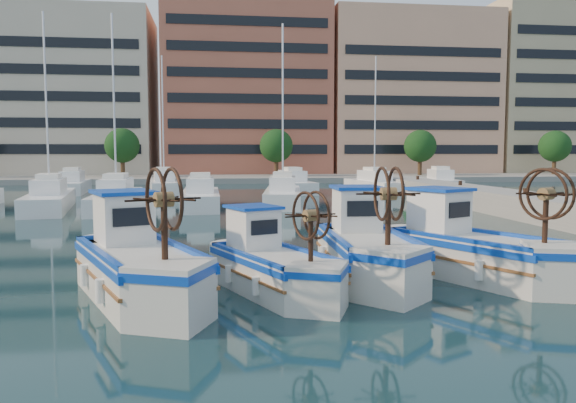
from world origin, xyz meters
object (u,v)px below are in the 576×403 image
object	(u,v)px
fishing_boat_c	(366,247)
fishing_boat_d	(471,247)
fishing_boat_a	(137,262)
fishing_boat_b	(271,263)

from	to	relation	value
fishing_boat_c	fishing_boat_d	xyz separation A→B (m)	(2.83, -0.36, -0.01)
fishing_boat_c	fishing_boat_a	bearing A→B (deg)	-165.27
fishing_boat_a	fishing_boat_b	world-z (taller)	fishing_boat_a
fishing_boat_a	fishing_boat_b	bearing A→B (deg)	-19.33
fishing_boat_b	fishing_boat_d	xyz separation A→B (m)	(5.52, 0.83, 0.13)
fishing_boat_a	fishing_boat_b	xyz separation A→B (m)	(3.16, 0.18, -0.15)
fishing_boat_a	fishing_boat_c	xyz separation A→B (m)	(5.85, 1.37, -0.01)
fishing_boat_a	fishing_boat_c	distance (m)	6.00
fishing_boat_b	fishing_boat_c	bearing A→B (deg)	0.98
fishing_boat_b	fishing_boat_d	bearing A→B (deg)	-14.41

